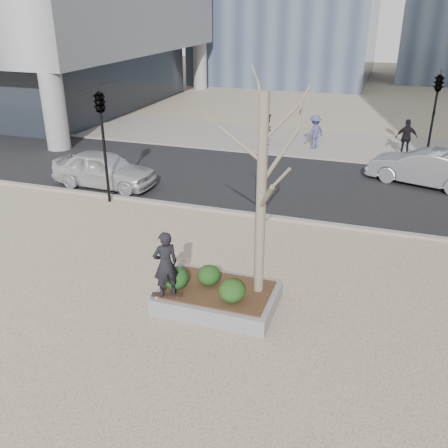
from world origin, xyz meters
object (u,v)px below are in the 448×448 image
(police_car, at_px, (104,169))
(skateboarder, at_px, (165,264))
(planter, at_px, (218,298))
(skateboard, at_px, (167,296))

(police_car, bearing_deg, skateboarder, -138.98)
(planter, bearing_deg, skateboarder, -147.17)
(skateboard, bearing_deg, police_car, 113.69)
(skateboarder, bearing_deg, planter, 170.45)
(skateboard, bearing_deg, skateboarder, 0.00)
(skateboarder, bearing_deg, skateboard, 180.00)
(planter, distance_m, skateboard, 1.34)
(planter, xyz_separation_m, skateboard, (-1.10, -0.71, 0.26))
(planter, relative_size, skateboarder, 1.74)
(planter, height_order, police_car, police_car)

